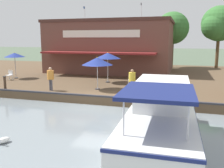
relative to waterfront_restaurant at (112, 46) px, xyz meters
The scene contains 16 objects.
ground_plane 14.01m from the waterfront_restaurant, 11.64° to the left, with size 220.00×220.00×0.00m, color #4C5B47.
quay_deck 4.74m from the waterfront_restaurant, 49.92° to the left, with size 22.00×56.00×0.60m, color brown.
quay_edge_fender 13.77m from the waterfront_restaurant, 11.72° to the left, with size 0.20×50.40×0.10m, color #2D2D33.
waterfront_restaurant is the anchor object (origin of this frame).
patio_umbrella_near_quay_edge 10.71m from the waterfront_restaurant, 40.79° to the right, with size 1.84×1.84×2.41m.
patio_umbrella_mid_patio_right 8.12m from the waterfront_restaurant, 13.78° to the left, with size 2.12×2.12×2.52m.
patio_umbrella_by_entrance 11.20m from the waterfront_restaurant, 10.94° to the left, with size 2.19×2.19×2.35m.
cafe_chair_far_corner_seat 11.63m from the waterfront_restaurant, 37.17° to the right, with size 0.45×0.45×0.85m.
cafe_chair_back_row_seat 9.74m from the waterfront_restaurant, 25.55° to the left, with size 0.49×0.49×0.85m.
person_near_entrance 12.44m from the waterfront_restaurant, ahead, with size 0.47×0.47×1.65m.
person_mid_patio 12.50m from the waterfront_restaurant, 22.56° to the left, with size 0.45×0.45×1.60m.
motorboat_nearest_quay 18.95m from the waterfront_restaurant, 22.72° to the left, with size 8.27×2.90×2.50m.
mooring_post 13.82m from the waterfront_restaurant, 18.01° to the right, with size 0.22×0.22×0.98m.
swan 20.19m from the waterfront_restaurant, ahead, with size 0.63×0.48×0.69m.
tree_upstream_bank 13.62m from the waterfront_restaurant, 118.10° to the left, with size 4.58×4.37×7.70m.
tree_behind_restaurant 8.32m from the waterfront_restaurant, 129.30° to the left, with size 4.25×4.04×7.02m.
Camera 1 is at (14.36, 5.37, 4.15)m, focal length 40.00 mm.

